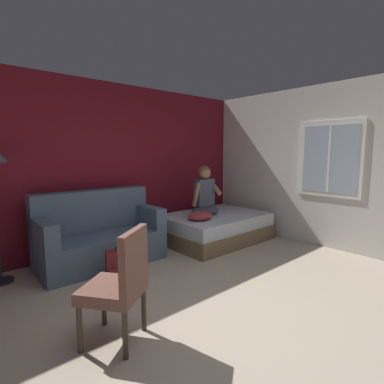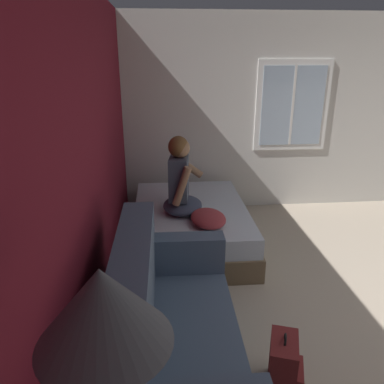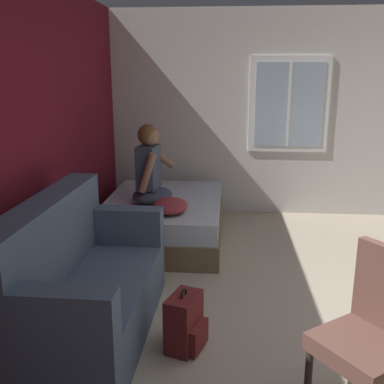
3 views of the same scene
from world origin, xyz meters
The scene contains 9 objects.
ground_plane centered at (0.00, 0.00, 0.00)m, with size 40.00×40.00×0.00m, color tan.
wall_side_with_window centered at (3.08, 0.01, 1.35)m, with size 0.19×6.91×2.70m.
bed centered at (1.89, 1.92, 0.24)m, with size 1.86×1.34×0.48m.
couch centered at (-0.16, 2.24, 0.39)m, with size 1.71×0.85×1.04m.
side_chair centered at (-0.82, 0.38, 0.53)m, with size 0.64×0.64×0.98m.
person_seated centered at (1.75, 2.04, 0.84)m, with size 0.58×0.51×0.88m.
backpack centered at (-0.27, 1.46, 0.19)m, with size 0.34×0.30×0.46m.
throw_pillow centered at (1.39, 1.77, 0.55)m, with size 0.48×0.36×0.14m, color #993338.
cell_phone centered at (1.36, 1.83, 0.48)m, with size 0.07×0.14×0.01m, color black.
Camera 3 is at (-3.06, 1.19, 1.90)m, focal length 42.00 mm.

